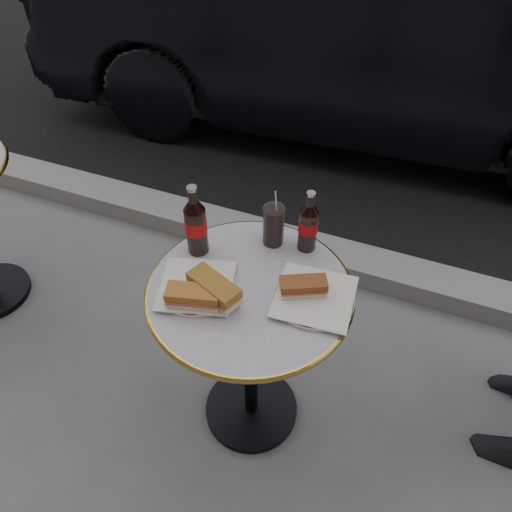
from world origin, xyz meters
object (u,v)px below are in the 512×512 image
at_px(plate_left, 196,287).
at_px(cola_bottle_right, 309,221).
at_px(bistro_table, 251,358).
at_px(cola_glass, 273,225).
at_px(parked_car, 374,21).
at_px(cola_bottle_left, 195,220).
at_px(plate_right, 314,298).

relative_size(plate_left, cola_bottle_right, 1.02).
bearing_deg(plate_left, cola_bottle_right, 49.66).
xyz_separation_m(bistro_table, cola_bottle_right, (0.10, 0.23, 0.48)).
xyz_separation_m(bistro_table, cola_glass, (-0.01, 0.21, 0.44)).
distance_m(bistro_table, parked_car, 2.40).
relative_size(plate_left, cola_glass, 1.59).
bearing_deg(bistro_table, cola_bottle_left, 157.07).
bearing_deg(plate_left, plate_right, 14.65).
bearing_deg(cola_bottle_right, cola_bottle_left, -156.12).
relative_size(cola_bottle_left, parked_car, 0.06).
relative_size(cola_bottle_right, cola_glass, 1.56).
bearing_deg(plate_right, parked_car, 97.87).
bearing_deg(bistro_table, parked_car, 93.24).
relative_size(plate_left, cola_bottle_left, 0.90).
bearing_deg(cola_bottle_right, plate_left, -130.34).
height_order(cola_bottle_left, parked_car, parked_car).
bearing_deg(plate_left, cola_glass, 63.18).
xyz_separation_m(plate_left, cola_bottle_left, (-0.07, 0.15, 0.12)).
distance_m(cola_bottle_left, cola_bottle_right, 0.34).
bearing_deg(cola_glass, parked_car, 93.39).
bearing_deg(plate_left, cola_bottle_left, 114.47).
relative_size(bistro_table, plate_right, 3.14).
xyz_separation_m(bistro_table, plate_left, (-0.14, -0.06, 0.37)).
height_order(plate_right, parked_car, parked_car).
distance_m(bistro_table, cola_bottle_left, 0.54).
distance_m(bistro_table, plate_right, 0.42).
relative_size(bistro_table, plate_left, 3.26).
bearing_deg(parked_car, bistro_table, 179.24).
height_order(plate_right, cola_bottle_left, cola_bottle_left).
bearing_deg(bistro_table, cola_glass, 91.72).
bearing_deg(cola_bottle_left, plate_left, -65.53).
xyz_separation_m(bistro_table, cola_bottle_left, (-0.21, 0.09, 0.49)).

